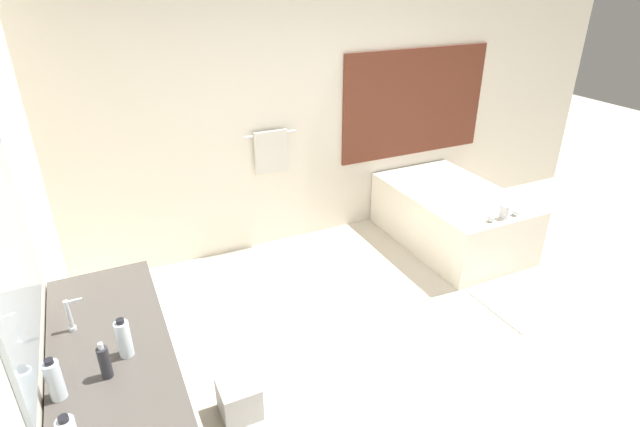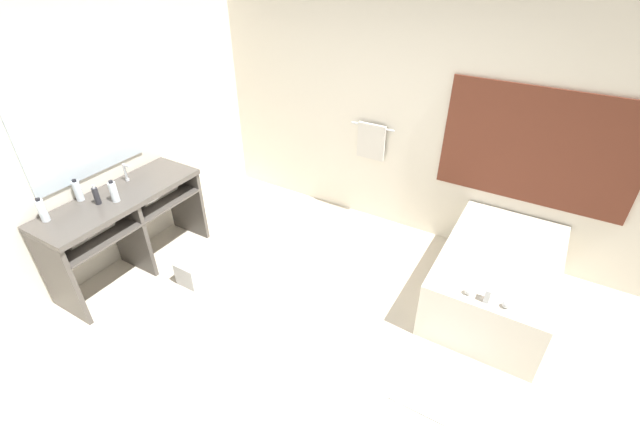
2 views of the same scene
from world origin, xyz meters
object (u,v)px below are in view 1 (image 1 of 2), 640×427
bathtub (451,214)px  soap_dispenser (105,362)px  water_bottle_3 (124,338)px  waste_bin (239,399)px  water_bottle_1 (55,380)px

bathtub → soap_dispenser: size_ratio=7.98×
water_bottle_3 → waste_bin: size_ratio=0.86×
bathtub → water_bottle_3: (-3.15, -1.42, 0.66)m
bathtub → water_bottle_1: bearing=-155.6°
water_bottle_1 → water_bottle_3: (0.29, 0.15, -0.00)m
waste_bin → water_bottle_3: bearing=-159.7°
water_bottle_1 → soap_dispenser: (0.20, 0.04, -0.01)m
water_bottle_3 → waste_bin: (0.56, 0.21, -0.85)m
water_bottle_1 → water_bottle_3: 0.33m
water_bottle_3 → waste_bin: 1.04m
bathtub → water_bottle_3: 3.52m
water_bottle_1 → waste_bin: (0.86, 0.36, -0.85)m
water_bottle_1 → water_bottle_3: bearing=27.1°
water_bottle_1 → waste_bin: 1.26m
bathtub → water_bottle_1: (-3.45, -1.57, 0.66)m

